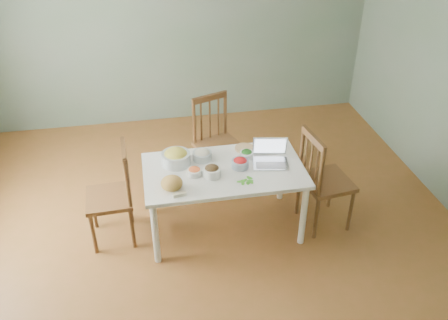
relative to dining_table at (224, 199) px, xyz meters
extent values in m
cube|color=brown|center=(-0.13, -0.06, -0.35)|extent=(5.00, 5.00, 0.00)
cube|color=slate|center=(-0.13, 2.44, 1.00)|extent=(5.00, 0.00, 2.70)
ellipsoid|color=#BE8A38|center=(-0.50, -0.22, 0.41)|extent=(0.19, 0.19, 0.13)
cube|color=beige|center=(-0.45, -0.34, 0.37)|extent=(0.12, 0.05, 0.03)
cylinder|color=tan|center=(0.26, 0.31, 0.36)|extent=(0.25, 0.25, 0.02)
camera|label=1|loc=(-0.67, -3.61, 2.83)|focal=38.20mm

